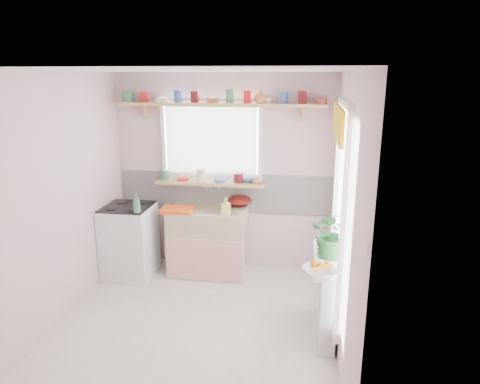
# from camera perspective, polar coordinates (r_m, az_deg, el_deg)

# --- Properties ---
(room) EXTENTS (3.20, 3.20, 3.20)m
(room) POSITION_cam_1_polar(r_m,az_deg,el_deg) (4.66, 4.00, 1.75)
(room) COLOR white
(room) RESTS_ON ground
(sink_unit) EXTENTS (0.95, 0.65, 1.11)m
(sink_unit) POSITION_cam_1_polar(r_m,az_deg,el_deg) (5.48, -4.25, -6.45)
(sink_unit) COLOR white
(sink_unit) RESTS_ON ground
(cooker) EXTENTS (0.58, 0.58, 0.93)m
(cooker) POSITION_cam_1_polar(r_m,az_deg,el_deg) (5.55, -14.49, -6.32)
(cooker) COLOR white
(cooker) RESTS_ON ground
(radiator_ledge) EXTENTS (0.22, 0.95, 0.78)m
(radiator_ledge) POSITION_cam_1_polar(r_m,az_deg,el_deg) (4.38, 11.47, -13.14)
(radiator_ledge) COLOR white
(radiator_ledge) RESTS_ON ground
(windowsill) EXTENTS (1.40, 0.22, 0.04)m
(windowsill) POSITION_cam_1_polar(r_m,az_deg,el_deg) (5.44, -3.94, 1.22)
(windowsill) COLOR tan
(windowsill) RESTS_ON room
(pine_shelf) EXTENTS (2.52, 0.24, 0.04)m
(pine_shelf) POSITION_cam_1_polar(r_m,az_deg,el_deg) (5.25, -2.54, 11.57)
(pine_shelf) COLOR tan
(pine_shelf) RESTS_ON room
(shelf_crockery) EXTENTS (2.47, 0.11, 0.12)m
(shelf_crockery) POSITION_cam_1_polar(r_m,az_deg,el_deg) (5.25, -3.02, 12.38)
(shelf_crockery) COLOR #3F7F4C
(shelf_crockery) RESTS_ON pine_shelf
(sill_crockery) EXTENTS (1.35, 0.11, 0.12)m
(sill_crockery) POSITION_cam_1_polar(r_m,az_deg,el_deg) (5.43, -4.47, 2.00)
(sill_crockery) COLOR #3F7F4C
(sill_crockery) RESTS_ON windowsill
(dish_tray) EXTENTS (0.40, 0.30, 0.04)m
(dish_tray) POSITION_cam_1_polar(r_m,az_deg,el_deg) (5.30, -8.37, -2.34)
(dish_tray) COLOR #EF4E15
(dish_tray) RESTS_ON sink_unit
(colander) EXTENTS (0.36, 0.36, 0.14)m
(colander) POSITION_cam_1_polar(r_m,az_deg,el_deg) (5.45, -0.01, -1.15)
(colander) COLOR #55100E
(colander) RESTS_ON sink_unit
(jade_plant) EXTENTS (0.44, 0.39, 0.48)m
(jade_plant) POSITION_cam_1_polar(r_m,az_deg,el_deg) (4.16, 12.34, -5.41)
(jade_plant) COLOR #245B28
(jade_plant) RESTS_ON radiator_ledge
(fruit_bowl) EXTENTS (0.39, 0.39, 0.07)m
(fruit_bowl) POSITION_cam_1_polar(r_m,az_deg,el_deg) (3.83, 10.64, -10.48)
(fruit_bowl) COLOR silver
(fruit_bowl) RESTS_ON radiator_ledge
(herb_pot) EXTENTS (0.11, 0.08, 0.18)m
(herb_pot) POSITION_cam_1_polar(r_m,az_deg,el_deg) (4.17, 10.59, -7.40)
(herb_pot) COLOR #2D7131
(herb_pot) RESTS_ON radiator_ledge
(soap_bottle_sink) EXTENTS (0.10, 0.10, 0.21)m
(soap_bottle_sink) POSITION_cam_1_polar(r_m,az_deg,el_deg) (5.08, -1.88, -1.94)
(soap_bottle_sink) COLOR #EDEB69
(soap_bottle_sink) RESTS_ON sink_unit
(sill_cup) EXTENTS (0.13, 0.13, 0.09)m
(sill_cup) POSITION_cam_1_polar(r_m,az_deg,el_deg) (5.59, -8.04, 2.18)
(sill_cup) COLOR silver
(sill_cup) RESTS_ON windowsill
(sill_bowl) EXTENTS (0.19, 0.19, 0.05)m
(sill_bowl) POSITION_cam_1_polar(r_m,az_deg,el_deg) (5.40, 0.93, 1.67)
(sill_bowl) COLOR #335CA8
(sill_bowl) RESTS_ON windowsill
(shelf_vase) EXTENTS (0.19, 0.19, 0.16)m
(shelf_vase) POSITION_cam_1_polar(r_m,az_deg,el_deg) (5.10, 2.75, 12.59)
(shelf_vase) COLOR #B36A37
(shelf_vase) RESTS_ON pine_shelf
(cooker_bottle) EXTENTS (0.09, 0.09, 0.23)m
(cooker_bottle) POSITION_cam_1_polar(r_m,az_deg,el_deg) (5.10, -13.62, -1.45)
(cooker_bottle) COLOR #438753
(cooker_bottle) RESTS_ON cooker
(fruit) EXTENTS (0.20, 0.14, 0.10)m
(fruit) POSITION_cam_1_polar(r_m,az_deg,el_deg) (3.81, 10.78, -9.63)
(fruit) COLOR orange
(fruit) RESTS_ON fruit_bowl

